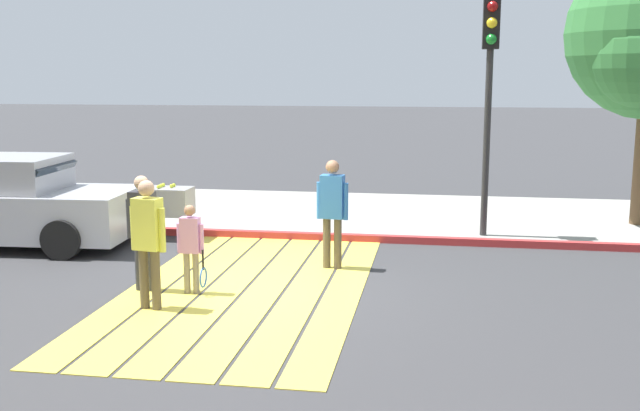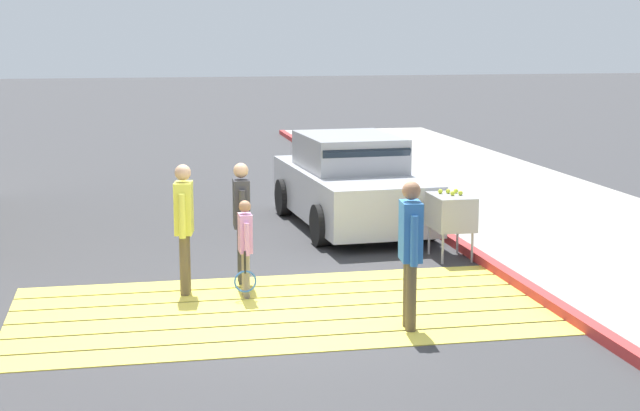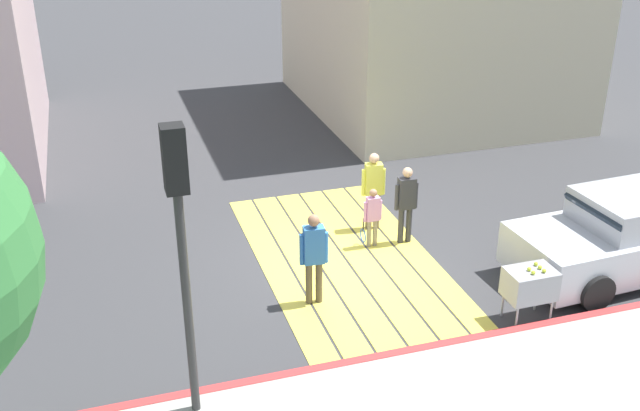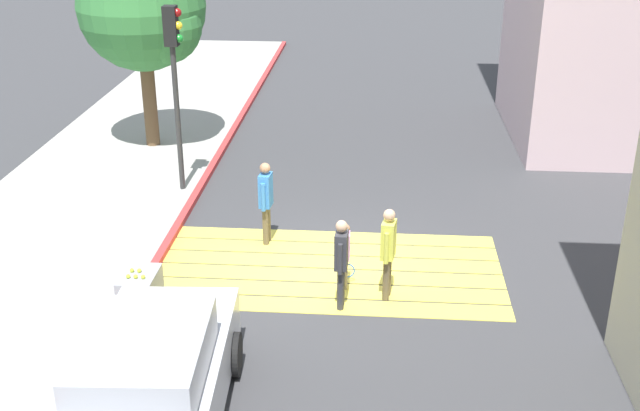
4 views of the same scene
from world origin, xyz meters
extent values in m
plane|color=#38383A|center=(0.00, 0.00, 0.00)|extent=(120.00, 120.00, 0.00)
cube|color=#EAD64C|center=(0.00, -1.38, 0.01)|extent=(6.40, 0.50, 0.01)
cube|color=#EAD64C|center=(0.00, -0.82, 0.01)|extent=(6.40, 0.50, 0.01)
cube|color=#EAD64C|center=(0.00, -0.27, 0.01)|extent=(6.40, 0.50, 0.01)
cube|color=#EAD64C|center=(0.00, 0.28, 0.01)|extent=(6.40, 0.50, 0.01)
cube|color=#EAD64C|center=(0.00, 0.83, 0.01)|extent=(6.40, 0.50, 0.01)
cube|color=#EAD64C|center=(0.00, 1.38, 0.01)|extent=(6.40, 0.50, 0.01)
cube|color=#9E9B93|center=(-5.60, 0.00, 0.06)|extent=(4.80, 40.00, 0.12)
cube|color=#BC3333|center=(-3.25, 0.00, 0.07)|extent=(0.16, 40.00, 0.13)
cube|color=silver|center=(-2.00, -4.77, 0.59)|extent=(2.03, 4.39, 0.80)
cube|color=#A0A2A9|center=(-1.99, -4.92, 1.27)|extent=(1.64, 2.14, 0.60)
cube|color=#1E2833|center=(-2.04, -3.99, 1.21)|extent=(1.49, 0.41, 0.49)
cylinder|color=black|center=(-1.19, -3.39, 0.33)|extent=(0.26, 0.67, 0.66)
cylinder|color=black|center=(-2.95, -3.48, 0.33)|extent=(0.26, 0.67, 0.66)
cylinder|color=#2D2D2D|center=(-3.60, 3.45, 1.70)|extent=(0.12, 0.12, 3.40)
cube|color=black|center=(-3.60, 3.45, 3.82)|extent=(0.28, 0.28, 0.84)
sphere|color=maroon|center=(-3.44, 3.45, 4.10)|extent=(0.18, 0.18, 0.18)
sphere|color=yellow|center=(-3.44, 3.45, 3.83)|extent=(0.18, 0.18, 0.18)
sphere|color=#188429|center=(-3.44, 3.45, 3.56)|extent=(0.18, 0.18, 0.18)
cylinder|color=brown|center=(-5.13, 6.49, 1.30)|extent=(0.36, 0.36, 2.60)
sphere|color=#387F3D|center=(-5.13, 6.49, 3.72)|extent=(3.20, 3.20, 3.20)
sphere|color=#387F3D|center=(-4.53, 6.19, 3.32)|extent=(1.92, 1.92, 1.92)
cube|color=#99999E|center=(-2.90, -2.19, 0.70)|extent=(0.56, 0.80, 0.50)
cylinder|color=#99999E|center=(-2.68, -1.87, 0.23)|extent=(0.04, 0.04, 0.45)
cylinder|color=#99999E|center=(-3.12, -1.87, 0.23)|extent=(0.04, 0.04, 0.45)
cylinder|color=#99999E|center=(-2.68, -2.51, 0.23)|extent=(0.04, 0.04, 0.45)
cylinder|color=#99999E|center=(-3.12, -2.51, 0.23)|extent=(0.04, 0.04, 0.45)
sphere|color=#CCE033|center=(-3.02, -2.34, 0.98)|extent=(0.07, 0.07, 0.07)
sphere|color=#CCE033|center=(-2.90, -2.34, 0.98)|extent=(0.07, 0.07, 0.07)
sphere|color=#CCE033|center=(-2.78, -2.34, 0.98)|extent=(0.07, 0.07, 0.07)
sphere|color=#CCE033|center=(-3.02, -2.14, 0.98)|extent=(0.07, 0.07, 0.07)
sphere|color=#CCE033|center=(-2.90, -2.14, 0.98)|extent=(0.07, 0.07, 0.07)
cylinder|color=brown|center=(1.08, -0.89, 0.40)|extent=(0.12, 0.12, 0.79)
cylinder|color=brown|center=(1.05, -1.06, 0.40)|extent=(0.12, 0.12, 0.79)
cube|color=#D8D84C|center=(1.07, -0.97, 1.12)|extent=(0.27, 0.38, 0.66)
sphere|color=tan|center=(1.07, -0.97, 1.57)|extent=(0.20, 0.20, 0.20)
cylinder|color=#D8D84C|center=(1.10, -0.77, 1.05)|extent=(0.09, 0.09, 0.56)
cylinder|color=#D8D84C|center=(1.03, -1.17, 1.05)|extent=(0.09, 0.09, 0.56)
cylinder|color=#333338|center=(0.29, -1.28, 0.38)|extent=(0.11, 0.11, 0.76)
cylinder|color=#333338|center=(0.28, -1.44, 0.38)|extent=(0.11, 0.11, 0.76)
cube|color=#333338|center=(0.29, -1.36, 1.08)|extent=(0.22, 0.34, 0.64)
sphere|color=tan|center=(0.29, -1.36, 1.52)|extent=(0.20, 0.20, 0.20)
cylinder|color=#333338|center=(0.30, -1.16, 1.02)|extent=(0.08, 0.08, 0.54)
cylinder|color=#333338|center=(0.28, -1.56, 1.02)|extent=(0.08, 0.08, 0.54)
cylinder|color=brown|center=(-1.30, 1.12, 0.40)|extent=(0.12, 0.12, 0.80)
cylinder|color=brown|center=(-1.32, 0.94, 0.40)|extent=(0.12, 0.12, 0.80)
cube|color=#3372BF|center=(-1.31, 1.03, 1.13)|extent=(0.25, 0.37, 0.67)
sphere|color=#9E7051|center=(-1.31, 1.03, 1.59)|extent=(0.21, 0.21, 0.21)
cylinder|color=#3372BF|center=(-1.29, 1.24, 1.07)|extent=(0.09, 0.09, 0.57)
cylinder|color=#3372BF|center=(-1.33, 0.83, 1.07)|extent=(0.09, 0.09, 0.57)
cylinder|color=gray|center=(0.33, -0.61, 0.29)|extent=(0.09, 0.09, 0.58)
cylinder|color=gray|center=(0.33, -0.74, 0.29)|extent=(0.09, 0.09, 0.58)
cube|color=#D18CC6|center=(0.33, -0.68, 0.83)|extent=(0.16, 0.26, 0.49)
sphere|color=#9E7051|center=(0.33, -0.68, 1.17)|extent=(0.15, 0.15, 0.15)
cylinder|color=#D18CC6|center=(0.33, -0.52, 0.78)|extent=(0.06, 0.06, 0.41)
cylinder|color=#D18CC6|center=(0.33, -0.83, 0.78)|extent=(0.06, 0.06, 0.41)
cylinder|color=black|center=(0.35, -0.50, 0.49)|extent=(0.03, 0.03, 0.28)
torus|color=blue|center=(0.35, -0.50, 0.25)|extent=(0.28, 0.03, 0.28)
camera|label=1|loc=(9.70, 2.62, 2.97)|focal=41.51mm
camera|label=2|loc=(1.75, 11.13, 3.32)|focal=54.38mm
camera|label=3|loc=(-11.96, 4.30, 7.05)|focal=42.11mm
camera|label=4|loc=(0.84, -12.99, 6.91)|focal=44.21mm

